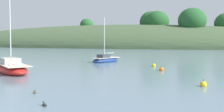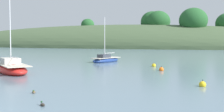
{
  "view_description": "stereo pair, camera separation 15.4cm",
  "coord_description": "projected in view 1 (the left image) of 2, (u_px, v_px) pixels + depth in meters",
  "views": [
    {
      "loc": [
        9.54,
        -7.57,
        2.99
      ],
      "look_at": [
        0.0,
        20.0,
        1.2
      ],
      "focal_mm": 44.92,
      "sensor_mm": 36.0,
      "label": 1
    },
    {
      "loc": [
        9.68,
        -7.52,
        2.99
      ],
      "look_at": [
        0.0,
        20.0,
        1.2
      ],
      "focal_mm": 44.92,
      "sensor_mm": 36.0,
      "label": 2
    }
  ],
  "objects": [
    {
      "name": "far_shoreline_hill",
      "position": [
        109.0,
        47.0,
        101.32
      ],
      "size": [
        150.0,
        36.0,
        20.62
      ],
      "color": "#425638",
      "rests_on": "ground"
    },
    {
      "name": "sailboat_white_near",
      "position": [
        105.0,
        60.0,
        36.11
      ],
      "size": [
        3.1,
        4.98,
        5.91
      ],
      "color": "navy",
      "rests_on": "ground"
    },
    {
      "name": "sailboat_black_sloop",
      "position": [
        12.0,
        68.0,
        24.72
      ],
      "size": [
        6.28,
        5.59,
        7.92
      ],
      "color": "red",
      "rests_on": "ground"
    },
    {
      "name": "mooring_buoy_outer",
      "position": [
        154.0,
        65.0,
        30.19
      ],
      "size": [
        0.44,
        0.44,
        0.54
      ],
      "color": "yellow",
      "rests_on": "ground"
    },
    {
      "name": "mooring_buoy_channel",
      "position": [
        161.0,
        69.0,
        26.31
      ],
      "size": [
        0.44,
        0.44,
        0.54
      ],
      "color": "orange",
      "rests_on": "ground"
    },
    {
      "name": "mooring_buoy_inner",
      "position": [
        203.0,
        85.0,
        17.59
      ],
      "size": [
        0.44,
        0.44,
        0.54
      ],
      "color": "yellow",
      "rests_on": "ground"
    },
    {
      "name": "duck_lead",
      "position": [
        44.0,
        105.0,
        12.48
      ],
      "size": [
        0.38,
        0.36,
        0.24
      ],
      "color": "#2D2823",
      "rests_on": "ground"
    },
    {
      "name": "duck_lone_right",
      "position": [
        35.0,
        92.0,
        15.42
      ],
      "size": [
        0.32,
        0.4,
        0.24
      ],
      "color": "brown",
      "rests_on": "ground"
    }
  ]
}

